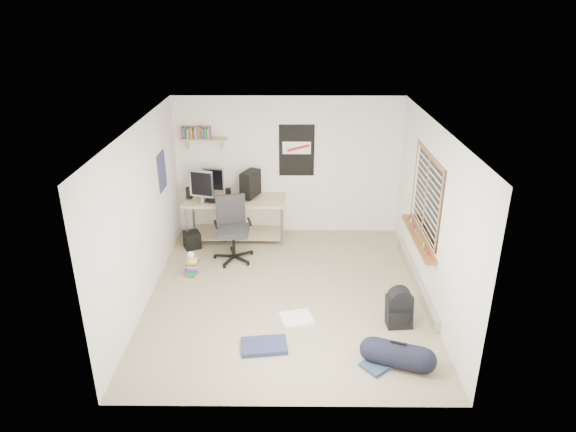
{
  "coord_description": "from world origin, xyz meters",
  "views": [
    {
      "loc": [
        0.06,
        -6.49,
        4.04
      ],
      "look_at": [
        0.01,
        0.13,
        1.2
      ],
      "focal_mm": 32.0,
      "sensor_mm": 36.0,
      "label": 1
    }
  ],
  "objects_px": {
    "book_stack": "(192,267)",
    "duffel_bag": "(397,356)",
    "office_chair": "(233,232)",
    "backpack": "(399,311)",
    "desk": "(236,220)"
  },
  "relations": [
    {
      "from": "office_chair",
      "to": "backpack",
      "type": "xyz_separation_m",
      "value": [
        2.38,
        -1.83,
        -0.29
      ]
    },
    {
      "from": "book_stack",
      "to": "office_chair",
      "type": "bearing_deg",
      "value": 43.0
    },
    {
      "from": "office_chair",
      "to": "backpack",
      "type": "bearing_deg",
      "value": -50.76
    },
    {
      "from": "duffel_bag",
      "to": "backpack",
      "type": "bearing_deg",
      "value": 97.85
    },
    {
      "from": "duffel_bag",
      "to": "office_chair",
      "type": "bearing_deg",
      "value": 149.17
    },
    {
      "from": "desk",
      "to": "backpack",
      "type": "distance_m",
      "value": 3.59
    },
    {
      "from": "book_stack",
      "to": "duffel_bag",
      "type": "bearing_deg",
      "value": -37.05
    },
    {
      "from": "duffel_bag",
      "to": "book_stack",
      "type": "distance_m",
      "value": 3.51
    },
    {
      "from": "backpack",
      "to": "duffel_bag",
      "type": "xyz_separation_m",
      "value": [
        -0.17,
        -0.84,
        -0.06
      ]
    },
    {
      "from": "backpack",
      "to": "office_chair",
      "type": "bearing_deg",
      "value": 137.58
    },
    {
      "from": "desk",
      "to": "book_stack",
      "type": "distance_m",
      "value": 1.49
    },
    {
      "from": "desk",
      "to": "duffel_bag",
      "type": "bearing_deg",
      "value": -74.88
    },
    {
      "from": "backpack",
      "to": "book_stack",
      "type": "distance_m",
      "value": 3.24
    },
    {
      "from": "office_chair",
      "to": "duffel_bag",
      "type": "height_order",
      "value": "office_chair"
    },
    {
      "from": "desk",
      "to": "backpack",
      "type": "relative_size",
      "value": 3.97
    }
  ]
}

